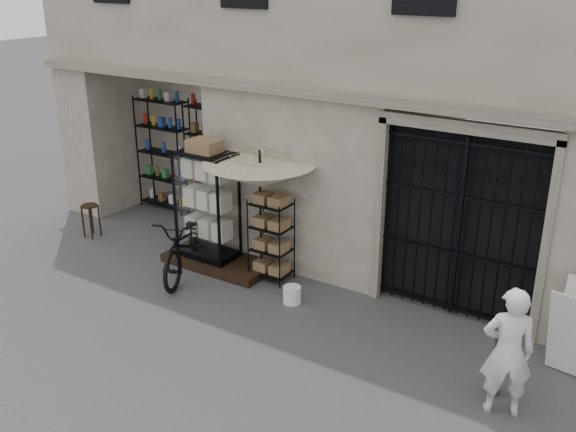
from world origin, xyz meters
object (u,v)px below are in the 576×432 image
Objects in this scene: wooden_stool at (91,220)px; easel_sign at (576,330)px; bicycle at (189,273)px; market_umbrella at (260,168)px; steel_bollard at (497,367)px; shopkeeper at (499,410)px; display_cabinet at (207,211)px; white_bucket at (292,295)px; wire_rack at (271,241)px.

wooden_stool is 0.55× the size of easel_sign.
easel_sign is (6.26, 0.48, 0.64)m from bicycle.
market_umbrella is at bearing 6.23° from wooden_stool.
steel_bollard is at bearing -27.18° from bicycle.
shopkeeper is (8.43, -1.05, -0.35)m from wooden_stool.
wooden_stool is at bearing -179.14° from display_cabinet.
shopkeeper is at bearing -18.36° from display_cabinet.
easel_sign is at bearing -17.25° from bicycle.
market_umbrella is 2.34m from bicycle.
market_umbrella reaches higher than wooden_stool.
steel_bollard is at bearing -5.18° from wooden_stool.
steel_bollard reaches higher than white_bucket.
white_bucket is at bearing -1.59° from wooden_stool.
bicycle is 1.75× the size of easel_sign.
wire_rack is 4.36m from steel_bollard.
market_umbrella is at bearing 165.17° from steel_bollard.
market_umbrella is at bearing 7.69° from bicycle.
wire_rack is 0.88× the size of shopkeeper.
bicycle is (-1.36, -0.60, -0.72)m from wire_rack.
white_bucket is (0.76, -0.53, -0.58)m from wire_rack.
display_cabinet reaches higher than wire_rack.
bicycle reaches higher than shopkeeper.
display_cabinet is 7.27× the size of white_bucket.
white_bucket is 3.71m from shopkeeper.
display_cabinet is at bearing 168.40° from white_bucket.
wooden_stool is at bearing 154.01° from bicycle.
wooden_stool is 0.85× the size of steel_bollard.
bicycle is (-2.11, -0.08, -0.14)m from white_bucket.
bicycle is at bearing -150.71° from market_umbrella.
display_cabinet reaches higher than steel_bollard.
market_umbrella is at bearing 150.75° from white_bucket.
easel_sign reaches higher than shopkeeper.
white_bucket is at bearing -16.63° from display_cabinet.
wooden_stool is at bearing -170.17° from easel_sign.
white_bucket is (0.99, -0.55, -1.82)m from market_umbrella.
white_bucket is 0.43× the size of wooden_stool.
wire_rack is (1.30, 0.10, -0.31)m from display_cabinet.
steel_bollard is 1.26m from easel_sign.
display_cabinet is at bearing 61.58° from bicycle.
wire_rack is at bearing 164.75° from steel_bollard.
bicycle is 2.76m from wooden_stool.
bicycle is at bearing -177.96° from white_bucket.
shopkeeper is (4.35, -1.44, -0.72)m from wire_rack.
wire_rack reaches higher than shopkeeper.
wire_rack is 0.54× the size of market_umbrella.
wooden_stool is at bearing -30.25° from shopkeeper.
steel_bollard is 0.64× the size of easel_sign.
white_bucket is at bearing -19.56° from bicycle.
display_cabinet is at bearing -172.06° from easel_sign.
display_cabinet is 1.26× the size of shopkeeper.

